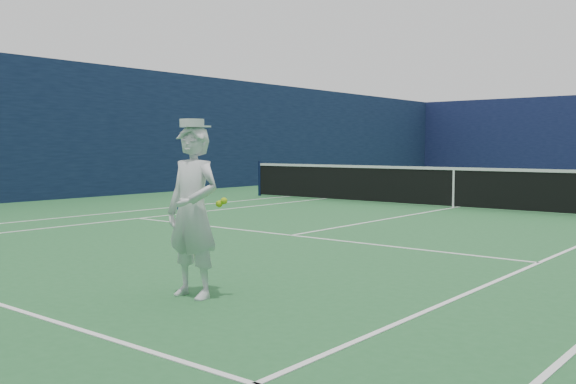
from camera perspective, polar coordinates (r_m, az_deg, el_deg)
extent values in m
plane|color=#256131|center=(16.35, 14.48, -1.38)|extent=(80.00, 80.00, 0.00)
cube|color=white|center=(19.28, -0.51, -0.44)|extent=(0.06, 23.83, 0.01)
cube|color=white|center=(18.44, 2.77, -0.65)|extent=(0.06, 23.77, 0.01)
cube|color=white|center=(22.32, 21.34, -0.11)|extent=(8.23, 0.06, 0.01)
cube|color=white|center=(10.90, 0.28, -3.87)|extent=(8.23, 0.06, 0.01)
cube|color=white|center=(16.35, 14.48, -1.37)|extent=(0.06, 12.80, 0.01)
cube|color=#101C3C|center=(22.37, -9.50, 5.23)|extent=(0.12, 36.12, 4.00)
cylinder|color=#141E4C|center=(19.84, -2.54, 1.22)|extent=(0.09, 0.09, 1.07)
cube|color=black|center=(16.31, 14.51, 0.37)|extent=(12.79, 0.02, 0.92)
cube|color=white|center=(16.29, 14.54, 2.02)|extent=(12.79, 0.04, 0.07)
cube|color=white|center=(16.32, 14.51, 0.26)|extent=(0.05, 0.03, 0.94)
imported|color=white|center=(6.43, -8.46, -1.76)|extent=(0.65, 0.45, 1.71)
cylinder|color=white|center=(6.40, -8.54, 6.08)|extent=(0.24, 0.24, 0.08)
cube|color=white|center=(6.49, -7.74, 5.79)|extent=(0.19, 0.11, 0.02)
cylinder|color=navy|center=(6.68, -9.72, -1.33)|extent=(0.04, 0.09, 0.22)
cube|color=#1C4298|center=(6.74, -9.32, -2.82)|extent=(0.02, 0.02, 0.14)
torus|color=#1C4298|center=(6.81, -8.96, -4.48)|extent=(0.30, 0.12, 0.29)
cube|color=beige|center=(6.81, -8.96, -4.48)|extent=(0.22, 0.02, 0.30)
sphere|color=#B2D418|center=(6.32, -6.14, -1.06)|extent=(0.07, 0.07, 0.07)
sphere|color=#B2D418|center=(6.30, -5.71, -0.79)|extent=(0.07, 0.07, 0.07)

